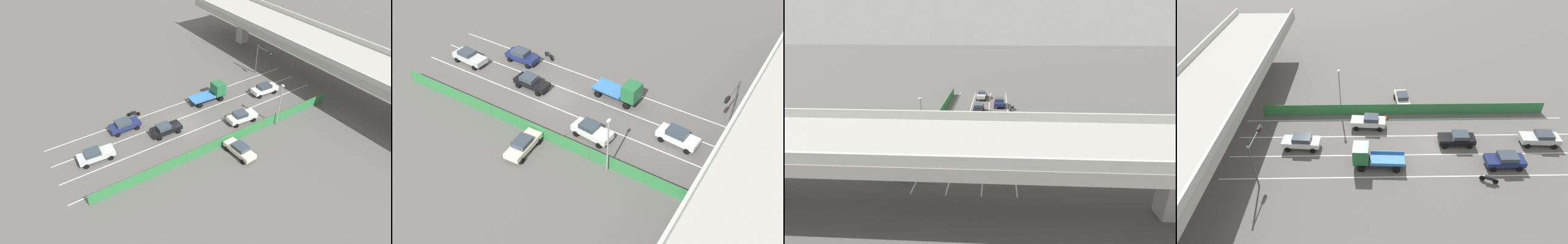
# 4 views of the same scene
# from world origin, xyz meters

# --- Properties ---
(ground_plane) EXTENTS (300.00, 300.00, 0.00)m
(ground_plane) POSITION_xyz_m (0.00, 0.00, 0.00)
(ground_plane) COLOR #565451
(lane_line_left_edge) EXTENTS (0.14, 42.01, 0.01)m
(lane_line_left_edge) POSITION_xyz_m (-5.30, 3.00, 0.00)
(lane_line_left_edge) COLOR silver
(lane_line_left_edge) RESTS_ON ground
(lane_line_mid_left) EXTENTS (0.14, 42.01, 0.01)m
(lane_line_mid_left) POSITION_xyz_m (-1.77, 3.00, 0.00)
(lane_line_mid_left) COLOR silver
(lane_line_mid_left) RESTS_ON ground
(lane_line_mid_right) EXTENTS (0.14, 42.01, 0.01)m
(lane_line_mid_right) POSITION_xyz_m (1.77, 3.00, 0.00)
(lane_line_mid_right) COLOR silver
(lane_line_mid_right) RESTS_ON ground
(lane_line_right_edge) EXTENTS (0.14, 42.01, 0.01)m
(lane_line_right_edge) POSITION_xyz_m (5.30, 3.00, 0.00)
(lane_line_right_edge) COLOR silver
(lane_line_right_edge) RESTS_ON ground
(elevated_overpass) EXTENTS (57.29, 10.21, 7.81)m
(elevated_overpass) POSITION_xyz_m (0.00, 26.01, 6.24)
(elevated_overpass) COLOR #A09E99
(elevated_overpass) RESTS_ON ground
(green_fence) EXTENTS (0.10, 38.11, 1.59)m
(green_fence) POSITION_xyz_m (6.62, 3.00, 0.79)
(green_fence) COLOR #2D753D
(green_fence) RESTS_ON ground
(car_sedan_white) EXTENTS (2.23, 4.52, 1.70)m
(car_sedan_white) POSITION_xyz_m (-0.22, 15.80, 0.94)
(car_sedan_white) COLOR white
(car_sedan_white) RESTS_ON ground
(car_sedan_black) EXTENTS (2.06, 4.36, 1.58)m
(car_sedan_black) POSITION_xyz_m (0.13, -2.80, 0.88)
(car_sedan_black) COLOR black
(car_sedan_black) RESTS_ON ground
(car_hatchback_white) EXTENTS (2.28, 4.52, 1.72)m
(car_hatchback_white) POSITION_xyz_m (3.72, 7.79, 0.93)
(car_hatchback_white) COLOR silver
(car_hatchback_white) RESTS_ON ground
(car_sedan_navy) EXTENTS (2.08, 4.29, 1.64)m
(car_sedan_navy) POSITION_xyz_m (-3.76, -7.24, 0.91)
(car_sedan_navy) COLOR navy
(car_sedan_navy) RESTS_ON ground
(car_sedan_silver) EXTENTS (2.26, 4.68, 1.64)m
(car_sedan_silver) POSITION_xyz_m (-0.00, -12.79, 0.91)
(car_sedan_silver) COLOR #B7BABC
(car_sedan_silver) RESTS_ON ground
(flatbed_truck_blue) EXTENTS (2.56, 5.78, 2.71)m
(flatbed_truck_blue) POSITION_xyz_m (-3.40, 7.88, 1.38)
(flatbed_truck_blue) COLOR black
(flatbed_truck_blue) RESTS_ON ground
(motorcycle) EXTENTS (0.94, 1.83, 0.93)m
(motorcycle) POSITION_xyz_m (-6.16, -4.78, 0.46)
(motorcycle) COLOR black
(motorcycle) RESTS_ON ground
(parked_sedan_cream) EXTENTS (4.64, 2.18, 1.61)m
(parked_sedan_cream) POSITION_xyz_m (9.13, 3.02, 0.89)
(parked_sedan_cream) COLOR beige
(parked_sedan_cream) RESTS_ON ground
(traffic_light) EXTENTS (3.85, 0.54, 5.47)m
(traffic_light) POSITION_xyz_m (-5.09, 19.24, 3.90)
(traffic_light) COLOR #47474C
(traffic_light) RESTS_ON ground
(street_lamp) EXTENTS (0.60, 0.36, 6.60)m
(street_lamp) POSITION_xyz_m (7.00, 11.59, 4.05)
(street_lamp) COLOR gray
(street_lamp) RESTS_ON ground
(traffic_cone) EXTENTS (0.47, 0.47, 0.73)m
(traffic_cone) POSITION_xyz_m (5.49, 5.41, 0.34)
(traffic_cone) COLOR orange
(traffic_cone) RESTS_ON ground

